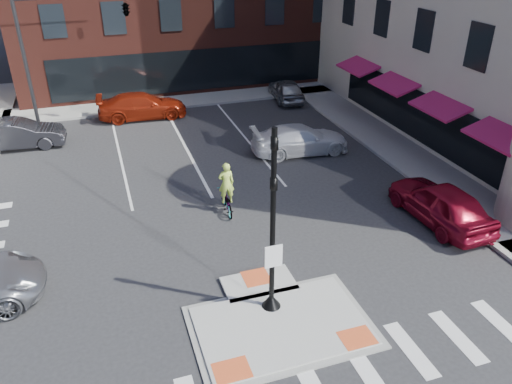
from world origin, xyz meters
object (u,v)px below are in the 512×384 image
object	(u,v)px
white_pickup	(300,139)
bg_car_silver	(286,90)
cyclist	(227,196)
red_sedan	(441,203)
bg_car_red	(142,106)
bg_car_dark	(18,134)

from	to	relation	value
white_pickup	bg_car_silver	world-z (taller)	white_pickup
cyclist	red_sedan	bearing A→B (deg)	160.52
red_sedan	bg_car_red	distance (m)	19.05
bg_car_red	cyclist	world-z (taller)	cyclist
red_sedan	bg_car_dark	world-z (taller)	red_sedan
white_pickup	bg_car_silver	size ratio (longest dim) A/B	1.20
bg_car_dark	bg_car_silver	xyz separation A→B (m)	(16.72, 3.16, -0.05)
white_pickup	bg_car_dark	xyz separation A→B (m)	(-14.13, 5.43, 0.03)
bg_car_silver	bg_car_red	size ratio (longest dim) A/B	0.80
red_sedan	bg_car_dark	bearing A→B (deg)	-41.68
bg_car_red	bg_car_silver	bearing A→B (deg)	-84.06
bg_car_silver	bg_car_dark	bearing A→B (deg)	16.77
white_pickup	bg_car_red	distance (m)	10.84
bg_car_silver	bg_car_red	bearing A→B (deg)	8.91
red_sedan	bg_car_silver	distance (m)	16.78
red_sedan	white_pickup	world-z (taller)	red_sedan
red_sedan	bg_car_silver	size ratio (longest dim) A/B	1.15
red_sedan	white_pickup	distance (m)	8.61
cyclist	bg_car_dark	bearing A→B (deg)	-45.12
bg_car_dark	bg_car_red	world-z (taller)	bg_car_red
bg_car_dark	cyclist	world-z (taller)	cyclist
bg_car_dark	bg_car_silver	world-z (taller)	bg_car_dark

